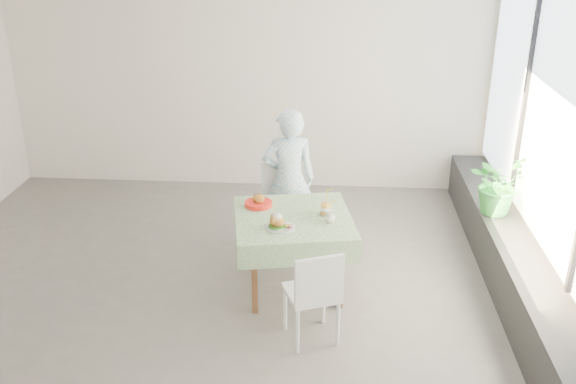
# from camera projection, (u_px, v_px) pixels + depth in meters

# --- Properties ---
(floor) EXTENTS (6.00, 6.00, 0.00)m
(floor) POSITION_uv_depth(u_px,v_px,m) (216.00, 280.00, 6.22)
(floor) COLOR #595654
(floor) RESTS_ON ground
(wall_back) EXTENTS (6.00, 0.02, 2.80)m
(wall_back) POSITION_uv_depth(u_px,v_px,m) (246.00, 79.00, 7.98)
(wall_back) COLOR silver
(wall_back) RESTS_ON ground
(wall_front) EXTENTS (6.00, 0.02, 2.80)m
(wall_front) POSITION_uv_depth(u_px,v_px,m) (120.00, 293.00, 3.38)
(wall_front) COLOR silver
(wall_front) RESTS_ON ground
(wall_right) EXTENTS (0.02, 5.00, 2.80)m
(wall_right) POSITION_uv_depth(u_px,v_px,m) (555.00, 151.00, 5.48)
(wall_right) COLOR silver
(wall_right) RESTS_ON ground
(window_pane) EXTENTS (0.01, 4.80, 2.18)m
(window_pane) POSITION_uv_depth(u_px,v_px,m) (557.00, 123.00, 5.38)
(window_pane) COLOR #D1E0F9
(window_pane) RESTS_ON ground
(window_ledge) EXTENTS (0.40, 4.80, 0.50)m
(window_ledge) POSITION_uv_depth(u_px,v_px,m) (513.00, 268.00, 5.94)
(window_ledge) COLOR black
(window_ledge) RESTS_ON ground
(cafe_table) EXTENTS (1.21, 1.21, 0.74)m
(cafe_table) POSITION_uv_depth(u_px,v_px,m) (293.00, 244.00, 5.92)
(cafe_table) COLOR brown
(cafe_table) RESTS_ON ground
(chair_far) EXTENTS (0.50, 0.50, 0.91)m
(chair_far) POSITION_uv_depth(u_px,v_px,m) (283.00, 225.00, 6.71)
(chair_far) COLOR white
(chair_far) RESTS_ON ground
(chair_near) EXTENTS (0.52, 0.52, 0.85)m
(chair_near) POSITION_uv_depth(u_px,v_px,m) (312.00, 311.00, 5.25)
(chair_near) COLOR white
(chair_near) RESTS_ON ground
(diner) EXTENTS (0.61, 0.46, 1.51)m
(diner) POSITION_uv_depth(u_px,v_px,m) (289.00, 180.00, 6.59)
(diner) COLOR #92C9EA
(diner) RESTS_ON ground
(main_dish) EXTENTS (0.27, 0.27, 0.14)m
(main_dish) POSITION_uv_depth(u_px,v_px,m) (279.00, 223.00, 5.57)
(main_dish) COLOR white
(main_dish) RESTS_ON cafe_table
(juice_cup_orange) EXTENTS (0.11, 0.11, 0.30)m
(juice_cup_orange) POSITION_uv_depth(u_px,v_px,m) (325.00, 207.00, 5.82)
(juice_cup_orange) COLOR white
(juice_cup_orange) RESTS_ON cafe_table
(juice_cup_lemonade) EXTENTS (0.09, 0.09, 0.24)m
(juice_cup_lemonade) POSITION_uv_depth(u_px,v_px,m) (330.00, 216.00, 5.68)
(juice_cup_lemonade) COLOR white
(juice_cup_lemonade) RESTS_ON cafe_table
(second_dish) EXTENTS (0.26, 0.26, 0.12)m
(second_dish) POSITION_uv_depth(u_px,v_px,m) (258.00, 202.00, 6.01)
(second_dish) COLOR red
(second_dish) RESTS_ON cafe_table
(potted_plant) EXTENTS (0.75, 0.74, 0.63)m
(potted_plant) POSITION_uv_depth(u_px,v_px,m) (498.00, 183.00, 6.36)
(potted_plant) COLOR #277734
(potted_plant) RESTS_ON window_ledge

